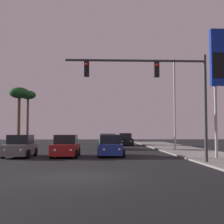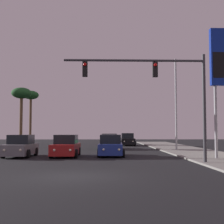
# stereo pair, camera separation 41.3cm
# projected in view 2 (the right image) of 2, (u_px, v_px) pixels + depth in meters

# --- Properties ---
(ground_plane) EXTENTS (120.00, 120.00, 0.00)m
(ground_plane) POSITION_uv_depth(u_px,v_px,m) (73.00, 177.00, 13.48)
(ground_plane) COLOR black
(sidewalk_right) EXTENTS (5.00, 60.00, 0.12)m
(sidewalk_right) POSITION_uv_depth(u_px,v_px,m) (211.00, 156.00, 23.71)
(sidewalk_right) COLOR gray
(sidewalk_right) RESTS_ON ground
(car_grey) EXTENTS (2.04, 4.33, 1.68)m
(car_grey) POSITION_uv_depth(u_px,v_px,m) (21.00, 147.00, 23.83)
(car_grey) COLOR slate
(car_grey) RESTS_ON ground
(car_green) EXTENTS (2.04, 4.33, 1.68)m
(car_green) POSITION_uv_depth(u_px,v_px,m) (109.00, 142.00, 34.20)
(car_green) COLOR #195933
(car_green) RESTS_ON ground
(car_blue) EXTENTS (2.04, 4.34, 1.68)m
(car_blue) POSITION_uv_depth(u_px,v_px,m) (111.00, 146.00, 24.55)
(car_blue) COLOR navy
(car_blue) RESTS_ON ground
(car_black) EXTENTS (2.04, 4.32, 1.68)m
(car_black) POSITION_uv_depth(u_px,v_px,m) (127.00, 140.00, 42.35)
(car_black) COLOR black
(car_black) RESTS_ON ground
(car_red) EXTENTS (2.04, 4.34, 1.68)m
(car_red) POSITION_uv_depth(u_px,v_px,m) (66.00, 147.00, 23.95)
(car_red) COLOR maroon
(car_red) RESTS_ON ground
(traffic_light_mast) EXTENTS (8.56, 0.36, 6.50)m
(traffic_light_mast) POSITION_uv_depth(u_px,v_px,m) (163.00, 84.00, 18.76)
(traffic_light_mast) COLOR #38383D
(traffic_light_mast) RESTS_ON sidewalk_right
(street_lamp) EXTENTS (1.74, 0.24, 9.00)m
(street_lamp) POSITION_uv_depth(u_px,v_px,m) (175.00, 99.00, 30.74)
(street_lamp) COLOR #99999E
(street_lamp) RESTS_ON sidewalk_right
(palm_tree_far) EXTENTS (2.40, 2.40, 8.12)m
(palm_tree_far) POSITION_uv_depth(u_px,v_px,m) (31.00, 98.00, 47.57)
(palm_tree_far) COLOR brown
(palm_tree_far) RESTS_ON ground
(palm_tree_mid) EXTENTS (2.40, 2.40, 7.21)m
(palm_tree_mid) POSITION_uv_depth(u_px,v_px,m) (21.00, 96.00, 37.58)
(palm_tree_mid) COLOR brown
(palm_tree_mid) RESTS_ON ground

